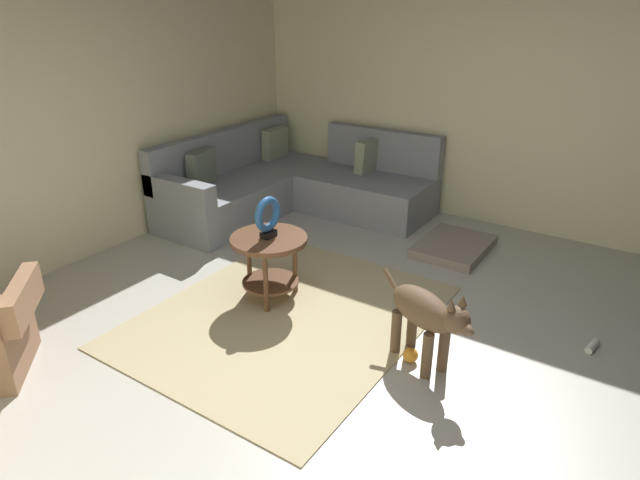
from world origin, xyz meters
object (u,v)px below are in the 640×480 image
at_px(torus_sculpture, 268,216).
at_px(sectional_couch, 291,186).
at_px(dog_toy_ball, 410,355).
at_px(side_table, 269,251).
at_px(dog_bed_mat, 454,246).
at_px(dog, 426,315).
at_px(dog_toy_rope, 592,346).

bearing_deg(torus_sculpture, sectional_couch, 31.56).
xyz_separation_m(torus_sculpture, dog_toy_ball, (-0.15, -1.30, -0.66)).
xyz_separation_m(side_table, dog_bed_mat, (1.68, -0.89, -0.37)).
xyz_separation_m(torus_sculpture, dog, (-0.13, -1.37, -0.33)).
distance_m(sectional_couch, dog_toy_rope, 3.49).
distance_m(sectional_couch, dog, 3.03).
xyz_separation_m(sectional_couch, dog, (-1.82, -2.41, 0.09)).
distance_m(sectional_couch, dog_bed_mat, 1.95).
relative_size(sectional_couch, side_table, 3.75).
bearing_deg(torus_sculpture, dog_toy_ball, -96.50).
xyz_separation_m(side_table, dog_toy_rope, (0.68, -2.29, -0.39)).
distance_m(sectional_couch, side_table, 1.99).
bearing_deg(dog_toy_rope, dog, 131.31).
bearing_deg(dog, dog_toy_rope, 156.26).
bearing_deg(sectional_couch, dog_bed_mat, -90.36).
distance_m(dog_bed_mat, dog_toy_ball, 1.87).
bearing_deg(dog_toy_ball, torus_sculpture, 83.50).
bearing_deg(side_table, dog_toy_ball, -96.50).
xyz_separation_m(side_table, torus_sculpture, (0.00, -0.00, 0.29)).
bearing_deg(dog_bed_mat, torus_sculpture, 152.03).
xyz_separation_m(side_table, dog, (-0.13, -1.37, -0.04)).
bearing_deg(dog_toy_ball, side_table, 83.50).
bearing_deg(dog_toy_rope, dog_bed_mat, 54.13).
bearing_deg(side_table, torus_sculpture, -90.00).
bearing_deg(dog_toy_rope, dog_toy_ball, 129.83).
height_order(sectional_couch, torus_sculpture, sectional_couch).
distance_m(sectional_couch, dog_toy_ball, 2.99).
xyz_separation_m(dog, dog_toy_rope, (0.80, -0.91, -0.35)).
height_order(sectional_couch, dog_toy_ball, sectional_couch).
distance_m(torus_sculpture, dog_toy_ball, 1.46).
distance_m(side_table, dog_bed_mat, 1.94).
distance_m(sectional_couch, torus_sculpture, 2.03).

